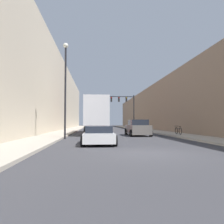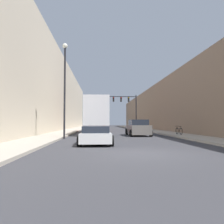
% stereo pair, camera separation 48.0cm
% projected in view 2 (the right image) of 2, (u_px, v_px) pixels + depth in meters
% --- Properties ---
extents(ground_plane, '(200.00, 200.00, 0.00)m').
position_uv_depth(ground_plane, '(143.00, 154.00, 9.69)').
color(ground_plane, '#38383D').
extents(sidewalk_right, '(2.90, 80.00, 0.15)m').
position_uv_depth(sidewalk_right, '(145.00, 130.00, 39.99)').
color(sidewalk_right, '#B2A899').
rests_on(sidewalk_right, ground).
extents(sidewalk_left, '(2.90, 80.00, 0.15)m').
position_uv_depth(sidewalk_left, '(74.00, 130.00, 39.23)').
color(sidewalk_left, '#B2A899').
rests_on(sidewalk_left, ground).
extents(building_right, '(6.00, 80.00, 8.20)m').
position_uv_depth(building_right, '(169.00, 108.00, 40.44)').
color(building_right, '#846B56').
rests_on(building_right, ground).
extents(building_left, '(6.00, 80.00, 12.53)m').
position_uv_depth(building_left, '(49.00, 95.00, 39.25)').
color(building_left, beige).
rests_on(building_left, ground).
extents(semi_truck, '(2.54, 13.61, 4.07)m').
position_uv_depth(semi_truck, '(97.00, 115.00, 27.46)').
color(semi_truck, silver).
rests_on(semi_truck, ground).
extents(sedan_car, '(2.12, 4.51, 1.17)m').
position_uv_depth(sedan_car, '(96.00, 135.00, 14.25)').
color(sedan_car, silver).
rests_on(sedan_car, ground).
extents(suv_car, '(2.20, 4.74, 1.68)m').
position_uv_depth(suv_car, '(138.00, 128.00, 22.91)').
color(suv_car, slate).
rests_on(suv_car, ground).
extents(traffic_signal_gantry, '(5.74, 0.35, 6.47)m').
position_uv_depth(traffic_signal_gantry, '(128.00, 105.00, 40.54)').
color(traffic_signal_gantry, black).
rests_on(traffic_signal_gantry, ground).
extents(street_lamp, '(0.44, 0.44, 8.20)m').
position_uv_depth(street_lamp, '(65.00, 79.00, 18.64)').
color(street_lamp, black).
rests_on(street_lamp, ground).
extents(parked_bicycle, '(0.44, 1.82, 0.86)m').
position_uv_depth(parked_bicycle, '(179.00, 131.00, 22.54)').
color(parked_bicycle, black).
rests_on(parked_bicycle, sidewalk_right).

